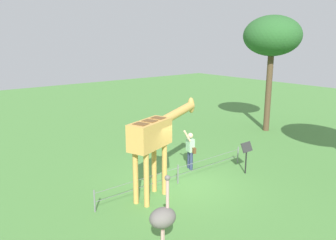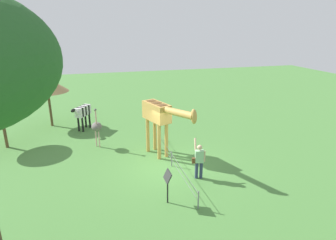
{
  "view_description": "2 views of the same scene",
  "coord_description": "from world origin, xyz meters",
  "px_view_note": "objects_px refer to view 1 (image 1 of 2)",
  "views": [
    {
      "loc": [
        -7.96,
        -9.16,
        5.44
      ],
      "look_at": [
        0.25,
        0.99,
        2.3
      ],
      "focal_mm": 36.65,
      "sensor_mm": 36.0,
      "label": 1
    },
    {
      "loc": [
        11.87,
        -3.38,
        6.42
      ],
      "look_at": [
        0.35,
        -0.2,
        2.47
      ],
      "focal_mm": 30.65,
      "sensor_mm": 36.0,
      "label": 2
    }
  ],
  "objects_px": {
    "info_sign": "(246,151)",
    "tree_northeast": "(272,37)",
    "visitor": "(190,149)",
    "giraffe": "(156,136)",
    "ostrich": "(163,218)"
  },
  "relations": [
    {
      "from": "visitor",
      "to": "tree_northeast",
      "type": "bearing_deg",
      "value": 12.45
    },
    {
      "from": "ostrich",
      "to": "info_sign",
      "type": "bearing_deg",
      "value": 20.74
    },
    {
      "from": "tree_northeast",
      "to": "info_sign",
      "type": "height_order",
      "value": "tree_northeast"
    },
    {
      "from": "visitor",
      "to": "tree_northeast",
      "type": "relative_size",
      "value": 0.27
    },
    {
      "from": "visitor",
      "to": "tree_northeast",
      "type": "height_order",
      "value": "tree_northeast"
    },
    {
      "from": "giraffe",
      "to": "ostrich",
      "type": "xyz_separation_m",
      "value": [
        -2.1,
        -3.06,
        -1.01
      ]
    },
    {
      "from": "giraffe",
      "to": "visitor",
      "type": "relative_size",
      "value": 2.17
    },
    {
      "from": "tree_northeast",
      "to": "info_sign",
      "type": "relative_size",
      "value": 5.07
    },
    {
      "from": "visitor",
      "to": "info_sign",
      "type": "relative_size",
      "value": 1.34
    },
    {
      "from": "ostrich",
      "to": "tree_northeast",
      "type": "distance_m",
      "value": 14.44
    },
    {
      "from": "giraffe",
      "to": "info_sign",
      "type": "height_order",
      "value": "giraffe"
    },
    {
      "from": "ostrich",
      "to": "tree_northeast",
      "type": "xyz_separation_m",
      "value": [
        12.49,
        5.85,
        4.3
      ]
    },
    {
      "from": "info_sign",
      "to": "tree_northeast",
      "type": "bearing_deg",
      "value": 29.03
    },
    {
      "from": "ostrich",
      "to": "tree_northeast",
      "type": "bearing_deg",
      "value": 25.09
    },
    {
      "from": "giraffe",
      "to": "ostrich",
      "type": "relative_size",
      "value": 1.71
    }
  ]
}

